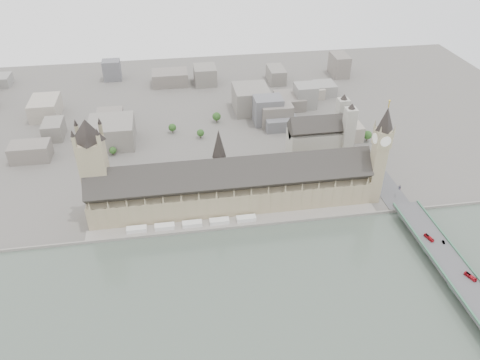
{
  "coord_description": "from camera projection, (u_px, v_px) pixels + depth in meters",
  "views": [
    {
      "loc": [
        -48.39,
        -340.79,
        276.16
      ],
      "look_at": [
        9.77,
        27.97,
        23.75
      ],
      "focal_mm": 35.0,
      "sensor_mm": 36.0,
      "label": 1
    }
  ],
  "objects": [
    {
      "name": "river_terrace",
      "position": [
        236.0,
        222.0,
        433.1
      ],
      "size": [
        270.0,
        15.0,
        2.0
      ],
      "primitive_type": "cube",
      "color": "gray",
      "rests_on": "ground"
    },
    {
      "name": "red_bus_south",
      "position": [
        470.0,
        276.0,
        361.55
      ],
      "size": [
        6.18,
        10.71,
        2.94
      ],
      "primitive_type": "imported",
      "rotation": [
        0.0,
        0.0,
        0.38
      ],
      "color": "red",
      "rests_on": "westminster_bridge"
    },
    {
      "name": "westminster_bridge",
      "position": [
        443.0,
        260.0,
        386.23
      ],
      "size": [
        25.0,
        325.0,
        10.25
      ],
      "primitive_type": "cube",
      "color": "#474749",
      "rests_on": "ground"
    },
    {
      "name": "palace_of_westminster",
      "position": [
        231.0,
        187.0,
        443.2
      ],
      "size": [
        265.0,
        40.73,
        55.44
      ],
      "color": "gray",
      "rests_on": "ground"
    },
    {
      "name": "westminster_abbey",
      "position": [
        321.0,
        138.0,
        517.8
      ],
      "size": [
        68.0,
        36.0,
        64.0
      ],
      "color": "#A9A698",
      "rests_on": "ground"
    },
    {
      "name": "ground",
      "position": [
        234.0,
        218.0,
        439.8
      ],
      "size": [
        900.0,
        900.0,
        0.0
      ],
      "primitive_type": "plane",
      "color": "#595651",
      "rests_on": "ground"
    },
    {
      "name": "park_trees",
      "position": [
        216.0,
        178.0,
        483.4
      ],
      "size": [
        110.0,
        30.0,
        15.0
      ],
      "primitive_type": null,
      "color": "#244A1A",
      "rests_on": "ground"
    },
    {
      "name": "city_skyline_inland",
      "position": [
        208.0,
        95.0,
        629.64
      ],
      "size": [
        720.0,
        360.0,
        38.0
      ],
      "primitive_type": null,
      "color": "gray",
      "rests_on": "ground"
    },
    {
      "name": "car_silver",
      "position": [
        444.0,
        242.0,
        395.67
      ],
      "size": [
        2.29,
        4.46,
        1.4
      ],
      "primitive_type": "imported",
      "rotation": [
        0.0,
        0.0,
        -0.2
      ],
      "color": "gray",
      "rests_on": "westminster_bridge"
    },
    {
      "name": "embankment_wall",
      "position": [
        237.0,
        227.0,
        426.68
      ],
      "size": [
        600.0,
        1.5,
        3.0
      ],
      "primitive_type": "cube",
      "color": "gray",
      "rests_on": "ground"
    },
    {
      "name": "car_approach",
      "position": [
        400.0,
        187.0,
        462.54
      ],
      "size": [
        4.01,
        5.65,
        1.52
      ],
      "primitive_type": "imported",
      "rotation": [
        0.0,
        0.0,
        -0.4
      ],
      "color": "gray",
      "rests_on": "westminster_bridge"
    },
    {
      "name": "victoria_tower",
      "position": [
        94.0,
        165.0,
        414.4
      ],
      "size": [
        30.0,
        30.0,
        100.0
      ],
      "color": "gray",
      "rests_on": "ground"
    },
    {
      "name": "terrace_tents",
      "position": [
        192.0,
        224.0,
        426.66
      ],
      "size": [
        118.0,
        7.0,
        4.0
      ],
      "color": "white",
      "rests_on": "river_terrace"
    },
    {
      "name": "central_tower",
      "position": [
        219.0,
        152.0,
        427.34
      ],
      "size": [
        13.0,
        13.0,
        48.0
      ],
      "color": "gray",
      "rests_on": "ground"
    },
    {
      "name": "elizabeth_tower",
      "position": [
        380.0,
        149.0,
        431.62
      ],
      "size": [
        17.0,
        17.0,
        107.5
      ],
      "color": "gray",
      "rests_on": "ground"
    },
    {
      "name": "bridge_parapets",
      "position": [
        476.0,
        296.0,
        346.63
      ],
      "size": [
        25.0,
        235.0,
        1.15
      ],
      "primitive_type": null,
      "color": "#3A6A4F",
      "rests_on": "westminster_bridge"
    },
    {
      "name": "red_bus_north",
      "position": [
        429.0,
        238.0,
        399.22
      ],
      "size": [
        5.09,
        10.45,
        2.84
      ],
      "primitive_type": "imported",
      "rotation": [
        0.0,
        0.0,
        0.28
      ],
      "color": "#B0141C",
      "rests_on": "westminster_bridge"
    }
  ]
}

